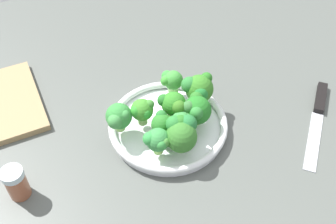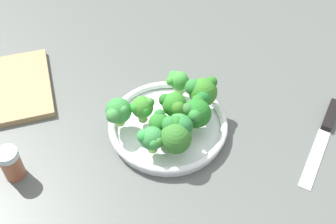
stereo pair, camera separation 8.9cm
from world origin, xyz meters
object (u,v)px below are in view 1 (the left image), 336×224
(broccoli_floret_3, at_px, (196,109))
(broccoli_floret_8, at_px, (173,105))
(broccoli_floret_7, at_px, (142,111))
(broccoli_floret_9, at_px, (157,141))
(broccoli_floret_0, at_px, (119,117))
(broccoli_floret_1, at_px, (182,121))
(bowl, at_px, (168,125))
(broccoli_floret_6, at_px, (181,133))
(broccoli_floret_2, at_px, (163,123))
(cutting_board, at_px, (5,103))
(broccoli_floret_4, at_px, (198,89))
(broccoli_floret_5, at_px, (171,80))
(pepper_shaker, at_px, (16,183))
(knife, at_px, (318,112))

(broccoli_floret_3, relative_size, broccoli_floret_8, 1.05)
(broccoli_floret_7, height_order, broccoli_floret_9, broccoli_floret_7)
(broccoli_floret_0, xyz_separation_m, broccoli_floret_1, (-0.04, -0.13, -0.01))
(bowl, relative_size, broccoli_floret_6, 3.56)
(broccoli_floret_2, height_order, broccoli_floret_3, broccoli_floret_3)
(broccoli_floret_2, relative_size, cutting_board, 0.24)
(broccoli_floret_4, bearing_deg, bowl, 113.29)
(broccoli_floret_0, distance_m, broccoli_floret_5, 0.16)
(bowl, distance_m, broccoli_floret_8, 0.06)
(bowl, xyz_separation_m, broccoli_floret_3, (-0.02, -0.06, 0.05))
(bowl, distance_m, broccoli_floret_7, 0.08)
(broccoli_floret_5, bearing_deg, broccoli_floret_4, -138.74)
(broccoli_floret_6, height_order, broccoli_floret_8, broccoli_floret_6)
(broccoli_floret_6, distance_m, pepper_shaker, 0.33)
(broccoli_floret_4, distance_m, broccoli_floret_5, 0.07)
(broccoli_floret_3, height_order, broccoli_floret_6, broccoli_floret_6)
(broccoli_floret_1, relative_size, broccoli_floret_8, 0.79)
(broccoli_floret_3, xyz_separation_m, broccoli_floret_5, (0.11, 0.02, -0.01))
(broccoli_floret_9, bearing_deg, broccoli_floret_8, -35.79)
(broccoli_floret_8, height_order, broccoli_floret_9, broccoli_floret_8)
(broccoli_floret_3, height_order, broccoli_floret_4, broccoli_floret_4)
(broccoli_floret_2, relative_size, broccoli_floret_8, 0.83)
(broccoli_floret_4, bearing_deg, cutting_board, 70.92)
(broccoli_floret_7, bearing_deg, broccoli_floret_0, 93.89)
(broccoli_floret_6, relative_size, pepper_shaker, 0.99)
(bowl, xyz_separation_m, broccoli_floret_4, (0.03, -0.08, 0.06))
(broccoli_floret_2, height_order, broccoli_floret_7, broccoli_floret_7)
(broccoli_floret_2, xyz_separation_m, pepper_shaker, (-0.04, 0.31, -0.03))
(bowl, height_order, broccoli_floret_1, broccoli_floret_1)
(bowl, height_order, cutting_board, bowl)
(broccoli_floret_5, height_order, broccoli_floret_8, broccoli_floret_8)
(broccoli_floret_0, height_order, broccoli_floret_2, broccoli_floret_0)
(broccoli_floret_5, bearing_deg, broccoli_floret_3, -167.54)
(broccoli_floret_2, relative_size, broccoli_floret_3, 0.79)
(broccoli_floret_8, distance_m, pepper_shaker, 0.35)
(broccoli_floret_4, relative_size, broccoli_floret_5, 1.31)
(broccoli_floret_1, distance_m, cutting_board, 0.43)
(broccoli_floret_9, bearing_deg, knife, -87.05)
(broccoli_floret_3, relative_size, pepper_shaker, 0.97)
(broccoli_floret_7, xyz_separation_m, broccoli_floret_8, (-0.00, -0.07, 0.00))
(broccoli_floret_9, bearing_deg, broccoli_floret_0, 36.69)
(broccoli_floret_4, xyz_separation_m, broccoli_floret_6, (-0.11, 0.07, -0.00))
(broccoli_floret_9, relative_size, knife, 0.27)
(broccoli_floret_6, distance_m, broccoli_floret_7, 0.10)
(broccoli_floret_0, xyz_separation_m, broccoli_floret_5, (0.08, -0.14, -0.01))
(broccoli_floret_5, distance_m, cutting_board, 0.39)
(broccoli_floret_6, xyz_separation_m, broccoli_floret_7, (0.08, 0.06, -0.00))
(broccoli_floret_7, bearing_deg, broccoli_floret_6, -144.43)
(broccoli_floret_0, distance_m, knife, 0.46)
(broccoli_floret_7, xyz_separation_m, knife, (-0.07, -0.40, -0.06))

